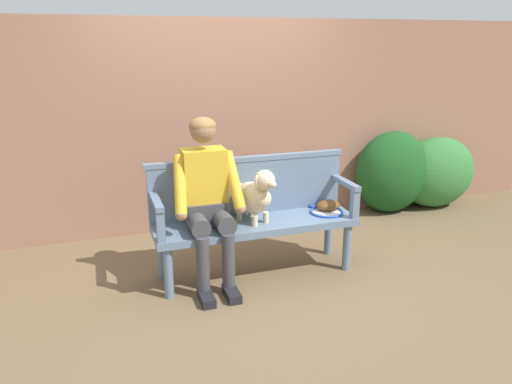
% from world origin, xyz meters
% --- Properties ---
extents(ground_plane, '(40.00, 40.00, 0.00)m').
position_xyz_m(ground_plane, '(0.00, 0.00, 0.00)').
color(ground_plane, brown).
extents(brick_garden_fence, '(8.00, 0.30, 2.12)m').
position_xyz_m(brick_garden_fence, '(0.00, 1.37, 1.06)').
color(brick_garden_fence, '#936651').
rests_on(brick_garden_fence, ground).
extents(hedge_bush_mid_left, '(0.88, 0.58, 0.94)m').
position_xyz_m(hedge_bush_mid_left, '(1.98, 1.02, 0.47)').
color(hedge_bush_mid_left, '#194C1E').
rests_on(hedge_bush_mid_left, ground).
extents(hedge_bush_far_right, '(0.95, 0.59, 0.84)m').
position_xyz_m(hedge_bush_far_right, '(2.58, 1.00, 0.42)').
color(hedge_bush_far_right, '#337538').
rests_on(hedge_bush_far_right, ground).
extents(garden_bench, '(1.69, 0.47, 0.48)m').
position_xyz_m(garden_bench, '(0.00, 0.00, 0.41)').
color(garden_bench, slate).
rests_on(garden_bench, ground).
extents(bench_backrest, '(1.73, 0.06, 0.50)m').
position_xyz_m(bench_backrest, '(0.00, 0.20, 0.73)').
color(bench_backrest, slate).
rests_on(bench_backrest, garden_bench).
extents(bench_armrest_left_end, '(0.06, 0.47, 0.28)m').
position_xyz_m(bench_armrest_left_end, '(-0.80, -0.08, 0.68)').
color(bench_armrest_left_end, slate).
rests_on(bench_armrest_left_end, garden_bench).
extents(bench_armrest_right_end, '(0.06, 0.47, 0.28)m').
position_xyz_m(bench_armrest_right_end, '(0.80, -0.08, 0.68)').
color(bench_armrest_right_end, slate).
rests_on(bench_armrest_right_end, garden_bench).
extents(person_seated, '(0.56, 0.63, 1.35)m').
position_xyz_m(person_seated, '(-0.41, -0.01, 0.75)').
color(person_seated, black).
rests_on(person_seated, ground).
extents(dog_on_bench, '(0.33, 0.46, 0.46)m').
position_xyz_m(dog_on_bench, '(-0.01, -0.02, 0.71)').
color(dog_on_bench, beige).
rests_on(dog_on_bench, garden_bench).
extents(tennis_racket, '(0.38, 0.58, 0.03)m').
position_xyz_m(tennis_racket, '(0.63, 0.02, 0.49)').
color(tennis_racket, blue).
rests_on(tennis_racket, garden_bench).
extents(baseball_glove, '(0.25, 0.20, 0.09)m').
position_xyz_m(baseball_glove, '(0.68, 0.05, 0.52)').
color(baseball_glove, brown).
rests_on(baseball_glove, garden_bench).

